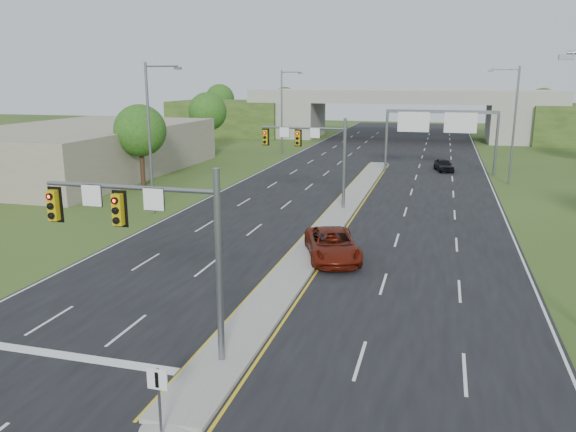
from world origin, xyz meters
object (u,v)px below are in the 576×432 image
(signal_mast_near, at_px, (156,231))
(sign_gantry, at_px, (440,124))
(overpass, at_px, (400,118))
(car_far_c, at_px, (444,165))
(keep_right_sign, at_px, (158,392))
(signal_mast_far, at_px, (315,148))
(car_far_a, at_px, (332,245))

(signal_mast_near, bearing_deg, sign_gantry, 78.75)
(overpass, distance_m, car_far_c, 34.55)
(signal_mast_near, xyz_separation_m, sign_gantry, (8.95, 44.99, 0.51))
(signal_mast_near, height_order, keep_right_sign, signal_mast_near)
(keep_right_sign, distance_m, car_far_c, 51.45)
(signal_mast_far, distance_m, car_far_a, 13.28)
(signal_mast_near, bearing_deg, signal_mast_far, 90.00)
(car_far_a, distance_m, car_far_c, 34.10)
(signal_mast_far, distance_m, car_far_c, 23.87)
(car_far_a, bearing_deg, keep_right_sign, -113.84)
(sign_gantry, xyz_separation_m, car_far_a, (-5.18, -32.13, -4.41))
(keep_right_sign, distance_m, overpass, 84.55)
(signal_mast_near, height_order, car_far_a, signal_mast_near)
(keep_right_sign, xyz_separation_m, car_far_c, (7.41, 50.90, -0.82))
(signal_mast_near, bearing_deg, overpass, 88.38)
(car_far_c, bearing_deg, signal_mast_near, -115.56)
(signal_mast_far, height_order, sign_gantry, signal_mast_far)
(sign_gantry, bearing_deg, car_far_c, 63.40)
(signal_mast_near, relative_size, overpass, 0.09)
(car_far_c, bearing_deg, sign_gantry, -130.40)
(signal_mast_far, relative_size, keep_right_sign, 3.18)
(signal_mast_near, distance_m, overpass, 80.11)
(sign_gantry, distance_m, car_far_a, 32.84)
(overpass, relative_size, car_far_c, 20.25)
(signal_mast_near, xyz_separation_m, car_far_a, (3.76, 12.87, -3.89))
(signal_mast_far, relative_size, car_far_c, 1.77)
(sign_gantry, xyz_separation_m, car_far_c, (0.73, 1.46, -4.55))
(signal_mast_near, height_order, overpass, overpass)
(keep_right_sign, bearing_deg, signal_mast_far, 94.39)
(signal_mast_near, xyz_separation_m, signal_mast_far, (0.00, 25.00, 0.00))
(keep_right_sign, height_order, car_far_a, keep_right_sign)
(keep_right_sign, height_order, car_far_c, keep_right_sign)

